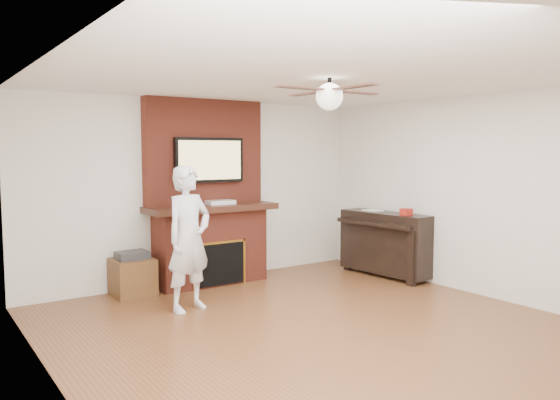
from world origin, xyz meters
TOP-DOWN VIEW (x-y plane):
  - room_shell at (0.00, 0.00)m, footprint 5.36×5.86m
  - fireplace at (0.00, 2.55)m, footprint 1.78×0.64m
  - tv at (0.00, 2.50)m, footprint 1.00×0.08m
  - ceiling_fan at (-0.00, 0.00)m, footprint 1.21×1.21m
  - person at (-0.78, 1.51)m, footprint 0.69×0.56m
  - side_table at (-1.10, 2.48)m, footprint 0.48×0.48m
  - piano at (2.28, 1.45)m, footprint 0.63×1.44m
  - cable_box at (0.13, 2.45)m, footprint 0.38×0.22m
  - candle_orange at (-0.06, 2.36)m, footprint 0.07×0.07m
  - candle_green at (-0.01, 2.30)m, footprint 0.08×0.08m
  - candle_cream at (0.03, 2.36)m, footprint 0.08×0.08m
  - candle_blue at (0.14, 2.34)m, footprint 0.06×0.06m

SIDE VIEW (x-z plane):
  - candle_blue at x=0.14m, z-range 0.00..0.08m
  - candle_green at x=-0.01m, z-range 0.00..0.09m
  - candle_cream at x=0.03m, z-range 0.00..0.10m
  - candle_orange at x=-0.06m, z-range 0.00..0.12m
  - side_table at x=-1.10m, z-range -0.02..0.53m
  - piano at x=2.28m, z-range -0.01..1.00m
  - person at x=-0.78m, z-range 0.00..1.64m
  - fireplace at x=0.00m, z-range -0.25..2.25m
  - cable_box at x=0.13m, z-range 1.08..1.13m
  - room_shell at x=0.00m, z-range -0.18..2.68m
  - tv at x=0.00m, z-range 1.38..1.98m
  - ceiling_fan at x=0.00m, z-range 2.18..2.49m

